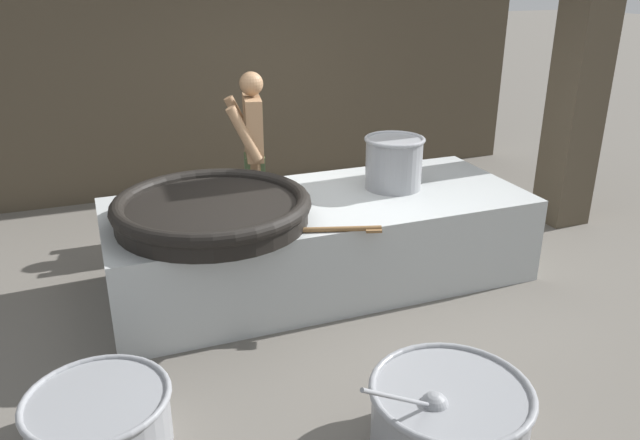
% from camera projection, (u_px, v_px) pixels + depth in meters
% --- Properties ---
extents(ground_plane, '(60.00, 60.00, 0.00)m').
position_uv_depth(ground_plane, '(320.00, 278.00, 5.62)').
color(ground_plane, '#666059').
extents(back_wall, '(7.67, 0.24, 3.91)m').
position_uv_depth(back_wall, '(232.00, 26.00, 7.39)').
color(back_wall, '#4C4233').
rests_on(back_wall, ground_plane).
extents(support_pillar, '(0.43, 0.43, 3.91)m').
position_uv_depth(support_pillar, '(587.00, 37.00, 6.19)').
color(support_pillar, '#4C4233').
rests_on(support_pillar, ground_plane).
extents(hearth_platform, '(3.60, 1.46, 0.75)m').
position_uv_depth(hearth_platform, '(320.00, 240.00, 5.47)').
color(hearth_platform, '#B2B7B7').
rests_on(hearth_platform, ground_plane).
extents(giant_wok_near, '(1.54, 1.54, 0.22)m').
position_uv_depth(giant_wok_near, '(212.00, 209.00, 4.81)').
color(giant_wok_near, black).
rests_on(giant_wok_near, hearth_platform).
extents(stock_pot, '(0.54, 0.54, 0.46)m').
position_uv_depth(stock_pot, '(394.00, 162.00, 5.54)').
color(stock_pot, gray).
rests_on(stock_pot, hearth_platform).
extents(stirring_paddle, '(1.07, 0.39, 0.04)m').
position_uv_depth(stirring_paddle, '(316.00, 230.00, 4.67)').
color(stirring_paddle, brown).
rests_on(stirring_paddle, hearth_platform).
extents(cook, '(0.45, 0.65, 1.67)m').
position_uv_depth(cook, '(253.00, 149.00, 6.26)').
color(cook, '#9E7551').
rests_on(cook, ground_plane).
extents(prep_bowl_vegetables, '(1.16, 0.93, 0.80)m').
position_uv_depth(prep_bowl_vegetables, '(449.00, 415.00, 3.54)').
color(prep_bowl_vegetables, gray).
rests_on(prep_bowl_vegetables, ground_plane).
extents(prep_bowl_meat, '(0.84, 0.84, 0.36)m').
position_uv_depth(prep_bowl_meat, '(100.00, 418.00, 3.58)').
color(prep_bowl_meat, gray).
rests_on(prep_bowl_meat, ground_plane).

